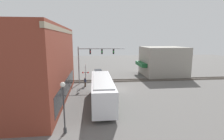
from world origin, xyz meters
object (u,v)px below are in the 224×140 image
parked_car_white (98,73)px  pedestrian_at_crossing (85,82)px  streetlamp (64,103)px  city_bus (102,90)px  crossing_signal (86,73)px

parked_car_white → pedestrian_at_crossing: (-8.81, 2.48, 0.18)m
streetlamp → pedestrian_at_crossing: size_ratio=2.83×
city_bus → parked_car_white: city_bus is taller
crossing_signal → streetlamp: bearing=175.8°
pedestrian_at_crossing → crossing_signal: bearing=-3.8°
parked_car_white → pedestrian_at_crossing: bearing=164.3°
city_bus → parked_car_white: 17.33m
city_bus → crossing_signal: size_ratio=3.00×
crossing_signal → parked_car_white: bearing=-17.1°
crossing_signal → pedestrian_at_crossing: size_ratio=2.34×
city_bus → pedestrian_at_crossing: city_bus is taller
city_bus → pedestrian_at_crossing: (8.48, 2.48, -1.00)m
crossing_signal → city_bus: bearing=-165.6°
crossing_signal → streetlamp: (-16.20, 1.19, 0.46)m
city_bus → crossing_signal: (9.43, 2.42, 0.48)m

